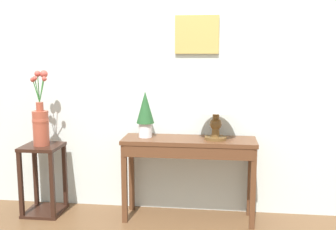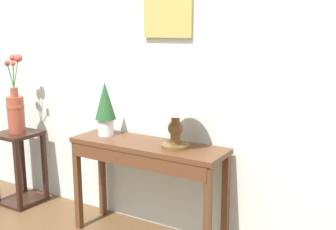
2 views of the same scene
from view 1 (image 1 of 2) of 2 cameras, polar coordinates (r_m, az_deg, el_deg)
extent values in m
cube|color=silver|center=(3.65, 2.47, 7.78)|extent=(9.00, 0.10, 2.80)
cube|color=tan|center=(3.59, 4.16, 11.42)|extent=(0.39, 0.02, 0.33)
cube|color=#C16B8A|center=(3.58, 4.15, 11.43)|extent=(0.31, 0.01, 0.27)
cube|color=#56331E|center=(3.47, 3.03, -3.68)|extent=(1.16, 0.35, 0.03)
cube|color=#56331E|center=(3.33, 2.82, -5.40)|extent=(1.09, 0.03, 0.10)
cube|color=#56331E|center=(3.51, -6.25, -9.80)|extent=(0.04, 0.04, 0.70)
cube|color=#56331E|center=(3.44, 12.06, -10.37)|extent=(0.04, 0.04, 0.70)
cube|color=#56331E|center=(3.78, -5.23, -8.40)|extent=(0.04, 0.04, 0.70)
cube|color=#56331E|center=(3.71, 11.68, -8.89)|extent=(0.04, 0.04, 0.70)
cylinder|color=brown|center=(3.45, 6.81, -3.28)|extent=(0.19, 0.19, 0.02)
cylinder|color=brown|center=(3.44, 6.84, -2.18)|extent=(0.07, 0.07, 0.11)
sphere|color=brown|center=(3.43, 6.85, -1.27)|extent=(0.10, 0.10, 0.10)
cylinder|color=brown|center=(3.42, 6.87, -0.37)|extent=(0.06, 0.06, 0.11)
cone|color=white|center=(3.40, 6.92, 2.36)|extent=(0.33, 0.33, 0.22)
cylinder|color=silver|center=(3.52, -3.25, -2.15)|extent=(0.12, 0.12, 0.13)
cone|color=#235128|center=(3.49, -3.28, 1.12)|extent=(0.16, 0.16, 0.28)
cube|color=black|center=(3.79, -17.61, -4.36)|extent=(0.34, 0.34, 0.03)
cube|color=black|center=(3.97, -17.18, -13.03)|extent=(0.34, 0.34, 0.03)
cube|color=black|center=(3.81, -20.35, -9.25)|extent=(0.04, 0.04, 0.59)
cube|color=black|center=(3.68, -16.23, -9.65)|extent=(0.04, 0.04, 0.59)
cube|color=black|center=(4.06, -18.44, -8.02)|extent=(0.04, 0.04, 0.59)
cube|color=black|center=(3.94, -14.54, -8.34)|extent=(0.04, 0.04, 0.59)
cylinder|color=#9E4733|center=(3.75, -17.74, -1.81)|extent=(0.14, 0.14, 0.31)
sphere|color=#9E4733|center=(3.74, -17.79, -0.77)|extent=(0.15, 0.15, 0.15)
cylinder|color=#9E4733|center=(3.72, -17.88, 1.16)|extent=(0.06, 0.06, 0.08)
cylinder|color=#387A38|center=(3.72, -18.04, 3.70)|extent=(0.03, 0.04, 0.25)
sphere|color=#B7473D|center=(3.72, -18.17, 5.64)|extent=(0.05, 0.05, 0.05)
cylinder|color=#387A38|center=(3.71, -17.64, 3.69)|extent=(0.05, 0.05, 0.25)
sphere|color=#B7473D|center=(3.72, -17.36, 5.62)|extent=(0.07, 0.07, 0.07)
cylinder|color=#387A38|center=(3.67, -17.61, 3.34)|extent=(0.09, 0.06, 0.21)
sphere|color=#B7473D|center=(3.62, -17.29, 4.97)|extent=(0.04, 0.04, 0.04)
cylinder|color=#387A38|center=(3.71, -18.35, 3.29)|extent=(0.06, 0.02, 0.20)
sphere|color=#B7473D|center=(3.71, -18.79, 4.81)|extent=(0.04, 0.04, 0.04)
cylinder|color=#387A38|center=(3.69, -18.22, 3.37)|extent=(0.03, 0.05, 0.21)
sphere|color=#B7473D|center=(3.67, -18.54, 5.00)|extent=(0.04, 0.04, 0.04)
camera|label=2|loc=(1.68, 58.73, 6.10)|focal=43.64mm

